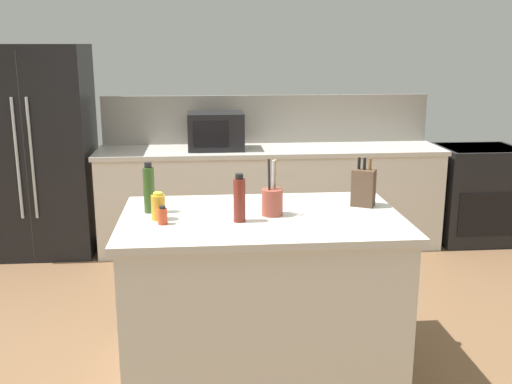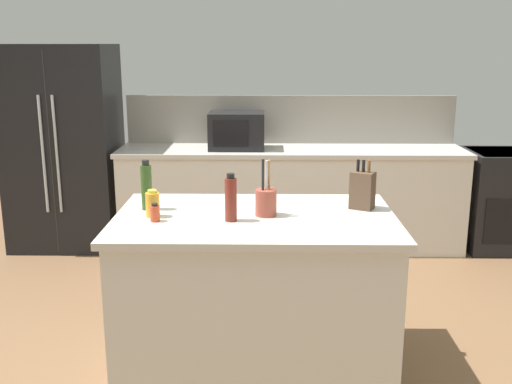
{
  "view_description": "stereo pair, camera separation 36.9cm",
  "coord_description": "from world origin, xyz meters",
  "px_view_note": "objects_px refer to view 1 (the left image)",
  "views": [
    {
      "loc": [
        -0.32,
        -3.22,
        1.88
      ],
      "look_at": [
        0.0,
        0.35,
        0.99
      ],
      "focal_mm": 42.0,
      "sensor_mm": 36.0,
      "label": 1
    },
    {
      "loc": [
        0.05,
        -3.23,
        1.88
      ],
      "look_at": [
        0.0,
        0.35,
        0.99
      ],
      "focal_mm": 42.0,
      "sensor_mm": 36.0,
      "label": 2
    }
  ],
  "objects_px": {
    "olive_oil_bottle": "(149,189)",
    "utensil_crock": "(272,201)",
    "knife_block": "(363,187)",
    "vinegar_bottle": "(239,199)",
    "range_oven": "(476,193)",
    "spice_jar_paprika": "(163,216)",
    "honey_jar": "(158,207)",
    "microwave": "(216,131)",
    "refrigerator": "(37,151)"
  },
  "relations": [
    {
      "from": "microwave",
      "to": "knife_block",
      "type": "xyz_separation_m",
      "value": [
        0.83,
        -2.04,
        -0.05
      ]
    },
    {
      "from": "knife_block",
      "to": "honey_jar",
      "type": "height_order",
      "value": "knife_block"
    },
    {
      "from": "honey_jar",
      "to": "utensil_crock",
      "type": "bearing_deg",
      "value": 2.93
    },
    {
      "from": "refrigerator",
      "to": "honey_jar",
      "type": "bearing_deg",
      "value": -61.28
    },
    {
      "from": "honey_jar",
      "to": "vinegar_bottle",
      "type": "relative_size",
      "value": 0.58
    },
    {
      "from": "honey_jar",
      "to": "spice_jar_paprika",
      "type": "bearing_deg",
      "value": -72.81
    },
    {
      "from": "knife_block",
      "to": "vinegar_bottle",
      "type": "height_order",
      "value": "knife_block"
    },
    {
      "from": "spice_jar_paprika",
      "to": "vinegar_bottle",
      "type": "distance_m",
      "value": 0.42
    },
    {
      "from": "range_oven",
      "to": "utensil_crock",
      "type": "relative_size",
      "value": 2.87
    },
    {
      "from": "range_oven",
      "to": "microwave",
      "type": "bearing_deg",
      "value": 180.0
    },
    {
      "from": "honey_jar",
      "to": "range_oven",
      "type": "bearing_deg",
      "value": 37.66
    },
    {
      "from": "refrigerator",
      "to": "honey_jar",
      "type": "xyz_separation_m",
      "value": [
        1.25,
        -2.28,
        0.07
      ]
    },
    {
      "from": "microwave",
      "to": "spice_jar_paprika",
      "type": "distance_m",
      "value": 2.34
    },
    {
      "from": "knife_block",
      "to": "olive_oil_bottle",
      "type": "height_order",
      "value": "olive_oil_bottle"
    },
    {
      "from": "olive_oil_bottle",
      "to": "knife_block",
      "type": "bearing_deg",
      "value": 1.49
    },
    {
      "from": "vinegar_bottle",
      "to": "knife_block",
      "type": "bearing_deg",
      "value": 19.06
    },
    {
      "from": "knife_block",
      "to": "utensil_crock",
      "type": "height_order",
      "value": "utensil_crock"
    },
    {
      "from": "knife_block",
      "to": "spice_jar_paprika",
      "type": "relative_size",
      "value": 2.85
    },
    {
      "from": "refrigerator",
      "to": "vinegar_bottle",
      "type": "distance_m",
      "value": 2.9
    },
    {
      "from": "spice_jar_paprika",
      "to": "utensil_crock",
      "type": "bearing_deg",
      "value": 11.51
    },
    {
      "from": "vinegar_bottle",
      "to": "olive_oil_bottle",
      "type": "xyz_separation_m",
      "value": [
        -0.5,
        0.23,
        0.01
      ]
    },
    {
      "from": "knife_block",
      "to": "honey_jar",
      "type": "bearing_deg",
      "value": -144.14
    },
    {
      "from": "knife_block",
      "to": "honey_jar",
      "type": "xyz_separation_m",
      "value": [
        -1.19,
        -0.18,
        -0.04
      ]
    },
    {
      "from": "knife_block",
      "to": "vinegar_bottle",
      "type": "bearing_deg",
      "value": -133.84
    },
    {
      "from": "refrigerator",
      "to": "vinegar_bottle",
      "type": "height_order",
      "value": "refrigerator"
    },
    {
      "from": "utensil_crock",
      "to": "spice_jar_paprika",
      "type": "height_order",
      "value": "utensil_crock"
    },
    {
      "from": "vinegar_bottle",
      "to": "utensil_crock",
      "type": "bearing_deg",
      "value": 29.61
    },
    {
      "from": "range_oven",
      "to": "spice_jar_paprika",
      "type": "distance_m",
      "value": 3.71
    },
    {
      "from": "refrigerator",
      "to": "spice_jar_paprika",
      "type": "distance_m",
      "value": 2.69
    },
    {
      "from": "range_oven",
      "to": "spice_jar_paprika",
      "type": "relative_size",
      "value": 9.05
    },
    {
      "from": "range_oven",
      "to": "refrigerator",
      "type": "bearing_deg",
      "value": 179.29
    },
    {
      "from": "microwave",
      "to": "honey_jar",
      "type": "relative_size",
      "value": 3.28
    },
    {
      "from": "knife_block",
      "to": "olive_oil_bottle",
      "type": "bearing_deg",
      "value": -151.41
    },
    {
      "from": "refrigerator",
      "to": "microwave",
      "type": "height_order",
      "value": "refrigerator"
    },
    {
      "from": "knife_block",
      "to": "vinegar_bottle",
      "type": "relative_size",
      "value": 1.09
    },
    {
      "from": "olive_oil_bottle",
      "to": "honey_jar",
      "type": "bearing_deg",
      "value": -68.27
    },
    {
      "from": "range_oven",
      "to": "olive_oil_bottle",
      "type": "bearing_deg",
      "value": -144.84
    },
    {
      "from": "microwave",
      "to": "utensil_crock",
      "type": "distance_m",
      "value": 2.21
    },
    {
      "from": "olive_oil_bottle",
      "to": "utensil_crock",
      "type": "bearing_deg",
      "value": -9.76
    },
    {
      "from": "refrigerator",
      "to": "olive_oil_bottle",
      "type": "height_order",
      "value": "refrigerator"
    },
    {
      "from": "refrigerator",
      "to": "olive_oil_bottle",
      "type": "distance_m",
      "value": 2.44
    },
    {
      "from": "spice_jar_paprika",
      "to": "vinegar_bottle",
      "type": "bearing_deg",
      "value": 1.99
    },
    {
      "from": "olive_oil_bottle",
      "to": "microwave",
      "type": "bearing_deg",
      "value": 78.32
    },
    {
      "from": "microwave",
      "to": "spice_jar_paprika",
      "type": "xyz_separation_m",
      "value": [
        -0.34,
        -2.32,
        -0.12
      ]
    },
    {
      "from": "vinegar_bottle",
      "to": "olive_oil_bottle",
      "type": "bearing_deg",
      "value": 155.56
    },
    {
      "from": "refrigerator",
      "to": "knife_block",
      "type": "height_order",
      "value": "refrigerator"
    },
    {
      "from": "knife_block",
      "to": "refrigerator",
      "type": "bearing_deg",
      "value": 166.51
    },
    {
      "from": "refrigerator",
      "to": "knife_block",
      "type": "distance_m",
      "value": 3.22
    },
    {
      "from": "utensil_crock",
      "to": "olive_oil_bottle",
      "type": "height_order",
      "value": "utensil_crock"
    },
    {
      "from": "honey_jar",
      "to": "olive_oil_bottle",
      "type": "relative_size",
      "value": 0.52
    }
  ]
}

